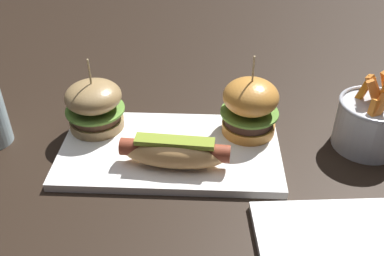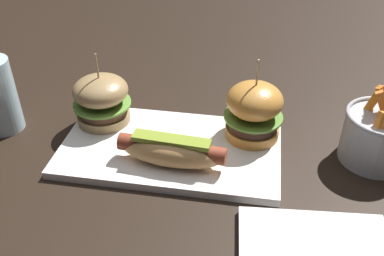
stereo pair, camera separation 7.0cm
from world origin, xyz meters
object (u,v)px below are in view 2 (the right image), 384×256
at_px(platter_main, 171,149).
at_px(slider_right, 254,110).
at_px(hot_dog, 172,150).
at_px(fries_bucket, 378,135).
at_px(slider_left, 102,99).

distance_m(platter_main, slider_right, 0.15).
bearing_deg(hot_dog, fries_bucket, 14.61).
xyz_separation_m(slider_right, fries_bucket, (0.20, -0.01, -0.02)).
bearing_deg(slider_left, hot_dog, -34.19).
xyz_separation_m(slider_left, slider_right, (0.27, -0.00, 0.01)).
height_order(slider_right, fries_bucket, slider_right).
bearing_deg(slider_left, fries_bucket, -1.93).
distance_m(platter_main, slider_left, 0.16).
xyz_separation_m(platter_main, fries_bucket, (0.34, 0.04, 0.04)).
bearing_deg(fries_bucket, hot_dog, -165.39).
bearing_deg(slider_left, platter_main, -22.11).
height_order(platter_main, slider_left, slider_left).
bearing_deg(slider_left, slider_right, -0.55).
xyz_separation_m(platter_main, hot_dog, (0.01, -0.05, 0.03)).
height_order(slider_left, slider_right, slider_right).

